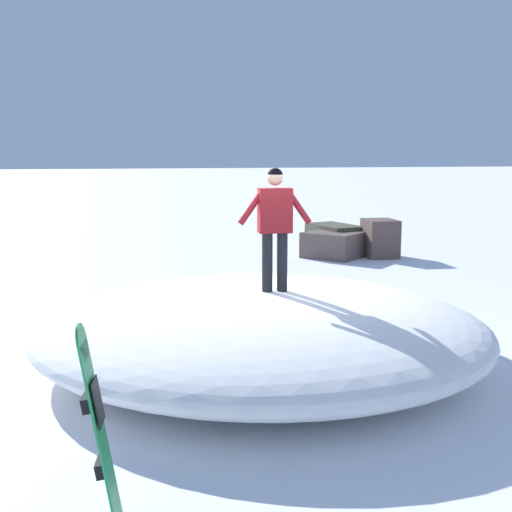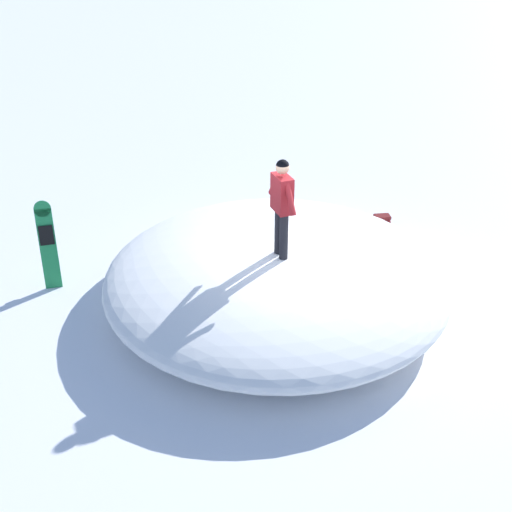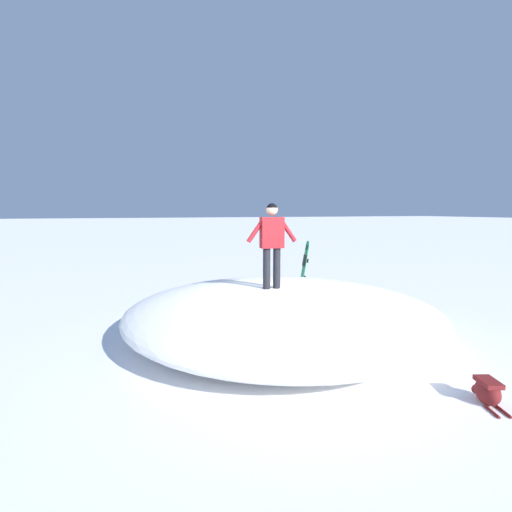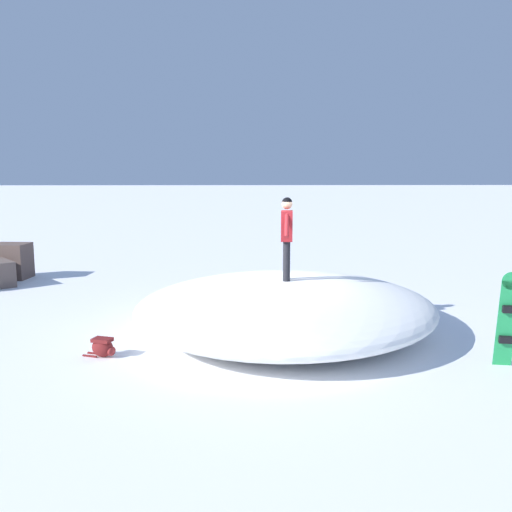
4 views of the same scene
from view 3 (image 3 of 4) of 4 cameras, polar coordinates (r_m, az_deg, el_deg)
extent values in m
plane|color=white|center=(6.84, 3.71, -13.75)|extent=(240.00, 240.00, 0.00)
ellipsoid|color=white|center=(7.12, 4.03, -8.81)|extent=(7.85, 7.98, 0.96)
cylinder|color=black|center=(6.86, 1.69, -1.97)|extent=(0.14, 0.14, 0.78)
cylinder|color=black|center=(6.91, 3.29, -1.90)|extent=(0.14, 0.14, 0.78)
cube|color=maroon|center=(6.81, 2.52, 3.70)|extent=(0.26, 0.45, 0.58)
sphere|color=tan|center=(6.80, 2.54, 7.29)|extent=(0.21, 0.21, 0.21)
cylinder|color=maroon|center=(6.73, 0.03, 4.11)|extent=(0.12, 0.38, 0.48)
cylinder|color=maroon|center=(6.90, 4.96, 4.16)|extent=(0.12, 0.38, 0.48)
sphere|color=black|center=(6.80, 2.54, 7.46)|extent=(0.20, 0.20, 0.20)
cube|color=#1E8C47|center=(10.87, 7.51, -2.04)|extent=(0.32, 0.28, 1.42)
cylinder|color=#1E8C47|center=(10.81, 8.12, 1.67)|extent=(0.29, 0.11, 0.28)
cube|color=black|center=(10.84, 7.59, -0.71)|extent=(0.24, 0.10, 0.34)
cube|color=black|center=(10.86, 7.95, -0.70)|extent=(0.20, 0.12, 0.12)
cube|color=black|center=(10.92, 7.51, -3.36)|extent=(0.20, 0.12, 0.12)
ellipsoid|color=maroon|center=(5.70, 32.68, -17.60)|extent=(0.44, 0.36, 0.32)
ellipsoid|color=maroon|center=(5.85, 31.69, -17.41)|extent=(0.16, 0.22, 0.15)
cube|color=maroon|center=(5.65, 32.78, -16.36)|extent=(0.37, 0.30, 0.06)
cylinder|color=maroon|center=(5.57, 33.17, -19.85)|extent=(0.26, 0.12, 0.04)
cylinder|color=maroon|center=(5.65, 34.44, -19.57)|extent=(0.26, 0.12, 0.04)
camera|label=1|loc=(14.88, -0.07, 8.35)|focal=43.94mm
camera|label=2|loc=(12.73, -49.56, 21.19)|focal=47.03mm
camera|label=4|loc=(14.17, 48.51, 7.27)|focal=38.50mm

